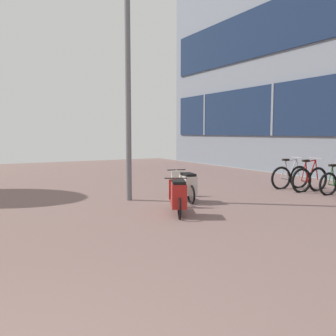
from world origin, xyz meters
The scene contains 6 objects.
bicycle_rack_04 centered at (9.44, 4.52, 0.33)m, with size 1.25×0.48×0.93m.
bicycle_rack_05 centered at (9.23, 5.23, 0.36)m, with size 1.39×0.48×1.03m.
bicycle_rack_06 centered at (9.20, 5.95, 0.35)m, with size 1.42×0.48×1.01m.
scooter_near centered at (4.30, 4.55, 0.39)m, with size 0.92×1.54×0.77m.
scooter_mid centered at (5.25, 5.80, 0.39)m, with size 0.69×1.71×0.75m.
lamp_post centered at (4.03, 6.55, 3.47)m, with size 0.20×0.52×6.29m.
Camera 1 is at (0.39, -1.97, 1.72)m, focal length 38.78 mm.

